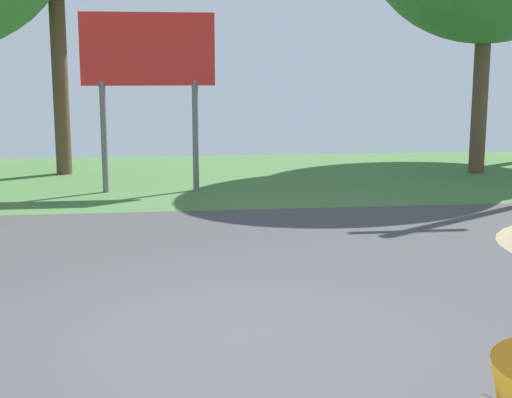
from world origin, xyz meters
TOP-DOWN VIEW (x-y plane):
  - ground_plane at (0.00, 2.95)m, footprint 40.00×22.00m
  - roadside_billboard at (-0.77, 8.14)m, footprint 2.60×0.12m

SIDE VIEW (x-z plane):
  - ground_plane at x=0.00m, z-range -0.15..0.05m
  - roadside_billboard at x=-0.77m, z-range 0.80..4.30m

